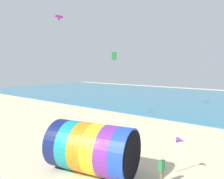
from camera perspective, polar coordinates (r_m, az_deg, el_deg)
The scene contains 7 objects.
ground_plane at distance 14.23m, azimuth -6.48°, elevation -21.57°, with size 120.00×120.00×0.00m, color beige.
sea at distance 46.32m, azimuth 26.53°, elevation -2.81°, with size 120.00×40.00×0.10m, color teal.
giant_inflatable_tube at distance 14.11m, azimuth -5.08°, elevation -14.96°, with size 5.87×4.15×3.08m.
kite_handler at distance 13.32m, azimuth 12.85°, elevation -19.84°, with size 0.27×0.39×1.59m.
kite_green_diamond at distance 32.76m, azimuth 0.57°, elevation 8.68°, with size 0.52×0.73×1.95m.
kite_magenta_parafoil at distance 25.55m, azimuth -13.73°, elevation 18.01°, with size 0.56×1.17×0.63m.
beach_flag at distance 14.33m, azimuth 17.37°, elevation -12.85°, with size 0.47×0.36×2.28m.
Camera 1 is at (8.90, -8.97, 6.56)m, focal length 35.00 mm.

